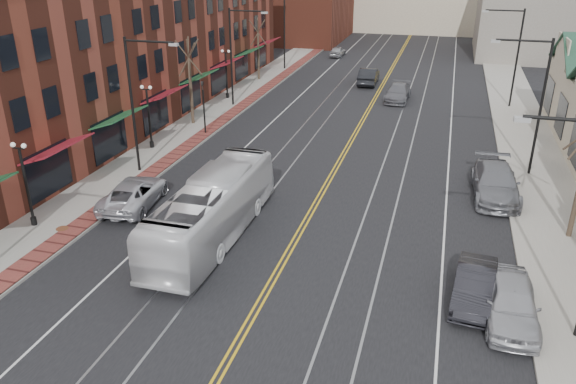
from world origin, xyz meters
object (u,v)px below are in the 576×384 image
Objects in this scene: transit_bus at (213,209)px; parked_car_d at (494,175)px; parked_suv at (134,193)px; parked_car_b at (475,286)px; parked_car_c at (495,183)px; parked_car_a at (512,302)px.

transit_bus reaches higher than parked_car_d.
parked_car_b is at bearing 159.34° from parked_suv.
parked_car_d is at bearing 87.40° from parked_car_c.
parked_car_a is at bearing 167.79° from transit_bus.
transit_bus reaches higher than parked_suv.
parked_car_c is at bearing -145.98° from transit_bus.
parked_suv is at bearing -152.05° from parked_car_d.
parked_car_c is at bearing 89.81° from parked_car_a.
transit_bus is 2.10× the size of parked_suv.
parked_car_a is 1.58m from parked_car_b.
parked_car_c reaches higher than parked_suv.
parked_car_a is 11.64m from parked_car_c.
parked_car_c reaches higher than parked_car_d.
parked_suv is 1.22× the size of parked_car_d.
parked_car_a is 1.09× the size of parked_car_d.
parked_suv is 20.23m from parked_car_d.
parked_car_d is at bearing -141.80° from transit_bus.
transit_bus is 2.57× the size of parked_car_d.
transit_bus reaches higher than parked_car_c.
transit_bus is 1.86× the size of parked_car_c.
parked_car_b is at bearing -99.43° from parked_car_c.
parked_car_b is 0.73× the size of parked_car_c.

